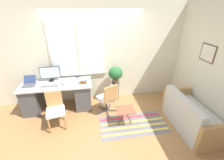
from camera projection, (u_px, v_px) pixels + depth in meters
ground_plane at (99, 111)px, 4.03m from camera, size 14.00×14.00×0.00m
wall_back_with_window at (94, 55)px, 4.11m from camera, size 9.00×0.12×2.70m
wall_right_with_picture at (196, 59)px, 3.80m from camera, size 0.08×9.00×2.70m
desk at (58, 96)px, 4.00m from camera, size 1.79×0.69×0.75m
laptop at (29, 83)px, 3.78m from camera, size 0.30×0.32×0.21m
monitor at (50, 73)px, 3.90m from camera, size 0.51×0.15×0.40m
keyboard at (50, 86)px, 3.73m from camera, size 0.43×0.11×0.02m
mouse at (62, 85)px, 3.77m from camera, size 0.04×0.06×0.03m
desk_lamp at (84, 69)px, 3.96m from camera, size 0.13×0.13×0.44m
book_stack at (83, 81)px, 3.85m from camera, size 0.19×0.17×0.14m
desk_chair_wooden at (55, 109)px, 3.39m from camera, size 0.45×0.46×0.83m
office_chair_swivel at (108, 98)px, 3.81m from camera, size 0.55×0.55×0.85m
couch_loveseat at (190, 116)px, 3.41m from camera, size 0.73×1.45×0.80m
plant_stand at (115, 85)px, 4.27m from camera, size 0.23×0.23×0.62m
potted_plant at (115, 74)px, 4.12m from camera, size 0.39×0.39×0.45m
floor_rug_striped at (133, 124)px, 3.59m from camera, size 1.59×0.78×0.01m
folding_stool at (125, 111)px, 3.43m from camera, size 0.41×0.35×0.43m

